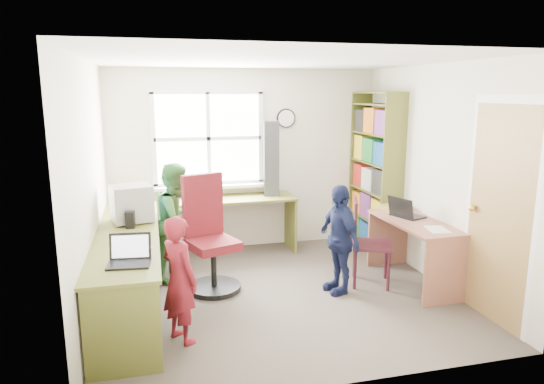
# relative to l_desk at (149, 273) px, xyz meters

# --- Properties ---
(room) EXTENTS (3.64, 3.44, 2.44)m
(room) POSITION_rel_l_desk_xyz_m (1.32, 0.38, 0.76)
(room) COLOR #433B34
(room) RESTS_ON ground
(l_desk) EXTENTS (2.38, 2.95, 0.75)m
(l_desk) POSITION_rel_l_desk_xyz_m (0.00, 0.00, 0.00)
(l_desk) COLOR brown
(l_desk) RESTS_ON ground
(right_desk) EXTENTS (0.60, 1.25, 0.71)m
(right_desk) POSITION_rel_l_desk_xyz_m (2.86, 0.21, 0.06)
(right_desk) COLOR #9A624D
(right_desk) RESTS_ON ground
(bookshelf) EXTENTS (0.30, 1.02, 2.10)m
(bookshelf) POSITION_rel_l_desk_xyz_m (2.96, 1.47, 0.55)
(bookshelf) COLOR brown
(bookshelf) RESTS_ON ground
(swivel_chair) EXTENTS (0.74, 0.74, 1.24)m
(swivel_chair) POSITION_rel_l_desk_xyz_m (0.63, 0.61, 0.08)
(swivel_chair) COLOR black
(swivel_chair) RESTS_ON ground
(wooden_chair) EXTENTS (0.54, 0.54, 0.95)m
(wooden_chair) POSITION_rel_l_desk_xyz_m (2.31, 0.32, 0.06)
(wooden_chair) COLOR #3C141D
(wooden_chair) RESTS_ON ground
(crt_monitor) EXTENTS (0.47, 0.44, 0.39)m
(crt_monitor) POSITION_rel_l_desk_xyz_m (-0.15, 0.79, 0.49)
(crt_monitor) COLOR #949397
(crt_monitor) RESTS_ON l_desk
(laptop_left) EXTENTS (0.36, 0.30, 0.23)m
(laptop_left) POSITION_rel_l_desk_xyz_m (-0.13, -0.52, 0.35)
(laptop_left) COLOR black
(laptop_left) RESTS_ON l_desk
(laptop_right) EXTENTS (0.39, 0.42, 0.24)m
(laptop_right) POSITION_rel_l_desk_xyz_m (2.81, 0.39, 0.31)
(laptop_right) COLOR black
(laptop_right) RESTS_ON right_desk
(speaker_a) EXTENTS (0.10, 0.10, 0.17)m
(speaker_a) POSITION_rel_l_desk_xyz_m (-0.16, 0.54, 0.38)
(speaker_a) COLOR black
(speaker_a) RESTS_ON l_desk
(speaker_b) EXTENTS (0.11, 0.11, 0.19)m
(speaker_b) POSITION_rel_l_desk_xyz_m (-0.18, 1.07, 0.39)
(speaker_b) COLOR black
(speaker_b) RESTS_ON l_desk
(cd_tower) EXTENTS (0.22, 0.21, 0.98)m
(cd_tower) POSITION_rel_l_desk_xyz_m (1.60, 1.74, 0.78)
(cd_tower) COLOR black
(cd_tower) RESTS_ON l_desk
(game_box) EXTENTS (0.32, 0.32, 0.06)m
(game_box) POSITION_rel_l_desk_xyz_m (2.88, 0.72, 0.29)
(game_box) COLOR red
(game_box) RESTS_ON right_desk
(paper_a) EXTENTS (0.25, 0.32, 0.00)m
(paper_a) POSITION_rel_l_desk_xyz_m (-0.08, -0.02, 0.30)
(paper_a) COLOR silver
(paper_a) RESTS_ON l_desk
(paper_b) EXTENTS (0.25, 0.32, 0.00)m
(paper_b) POSITION_rel_l_desk_xyz_m (2.89, -0.15, 0.26)
(paper_b) COLOR silver
(paper_b) RESTS_ON right_desk
(potted_plant) EXTENTS (0.20, 0.18, 0.31)m
(potted_plant) POSITION_rel_l_desk_xyz_m (0.81, 1.78, 0.45)
(potted_plant) COLOR #33803F
(potted_plant) RESTS_ON l_desk
(person_red) EXTENTS (0.44, 0.48, 1.11)m
(person_red) POSITION_rel_l_desk_xyz_m (0.25, -0.47, 0.10)
(person_red) COLOR maroon
(person_red) RESTS_ON ground
(person_green) EXTENTS (0.77, 0.81, 1.33)m
(person_green) POSITION_rel_l_desk_xyz_m (0.33, 1.03, 0.21)
(person_green) COLOR #2C6729
(person_green) RESTS_ON ground
(person_navy) EXTENTS (0.40, 0.72, 1.16)m
(person_navy) POSITION_rel_l_desk_xyz_m (1.95, 0.19, 0.13)
(person_navy) COLOR #13193C
(person_navy) RESTS_ON ground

